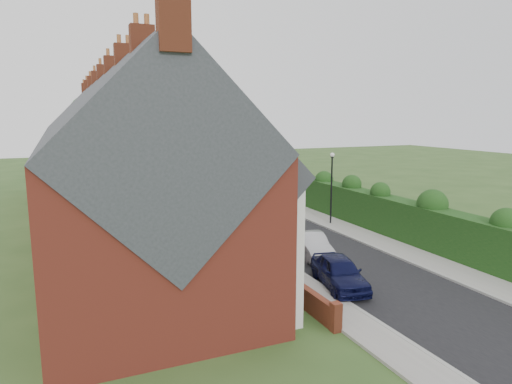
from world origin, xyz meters
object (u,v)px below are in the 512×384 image
at_px(lamppost, 332,179).
at_px(car_grey, 167,172).
at_px(car_red, 194,185).
at_px(horse, 245,192).
at_px(car_green, 206,199).
at_px(car_navy, 339,272).
at_px(car_silver_a, 312,245).
at_px(horse_cart, 237,184).
at_px(car_beige, 173,179).
at_px(car_silver_b, 270,226).
at_px(car_white, 222,209).
at_px(car_black, 164,170).

distance_m(lamppost, car_grey, 29.58).
xyz_separation_m(car_red, horse, (2.77, -7.11, 0.15)).
height_order(lamppost, car_green, lamppost).
relative_size(car_navy, car_red, 1.01).
height_order(lamppost, car_grey, lamppost).
height_order(car_silver_a, car_red, car_red).
relative_size(car_navy, horse_cart, 1.36).
bearing_deg(car_green, car_beige, 97.72).
distance_m(car_navy, car_silver_a, 4.60).
bearing_deg(car_silver_b, car_white, 98.28).
xyz_separation_m(lamppost, car_grey, (-5.28, 29.00, -2.51)).
xyz_separation_m(car_grey, horse, (3.04, -18.31, 0.05)).
distance_m(lamppost, horse_cart, 13.18).
height_order(car_silver_a, car_black, car_black).
xyz_separation_m(lamppost, car_black, (-5.20, 31.48, -2.63)).
relative_size(car_red, horse, 2.10).
bearing_deg(car_white, car_beige, 89.50).
xyz_separation_m(car_navy, car_beige, (0.26, 33.41, -0.03)).
bearing_deg(car_silver_a, car_silver_b, 107.12).
height_order(car_silver_a, horse, horse).
distance_m(car_red, horse, 7.63).
bearing_deg(car_green, car_grey, 96.45).
xyz_separation_m(car_silver_a, car_beige, (-0.92, 28.96, 0.03)).
bearing_deg(car_grey, horse, -89.88).
relative_size(car_silver_a, car_red, 0.95).
bearing_deg(car_black, horse, -83.06).
relative_size(car_silver_b, car_beige, 1.06).
xyz_separation_m(car_beige, car_grey, (0.65, 5.96, 0.09)).
height_order(car_silver_a, car_green, car_green).
bearing_deg(horse_cart, lamppost, -80.14).
relative_size(car_black, horse_cart, 1.26).
height_order(car_navy, horse_cart, horse_cart).
bearing_deg(car_silver_b, car_black, 89.29).
bearing_deg(car_grey, car_navy, -100.64).
relative_size(lamppost, car_silver_a, 1.30).
xyz_separation_m(car_silver_a, car_grey, (-0.28, 34.92, 0.13)).
distance_m(lamppost, car_green, 11.58).
bearing_deg(car_navy, car_grey, 101.21).
bearing_deg(lamppost, car_silver_a, -130.18).
height_order(lamppost, car_white, lamppost).
bearing_deg(car_beige, car_green, -101.58).
bearing_deg(car_beige, car_red, -89.63).
distance_m(car_red, car_black, 13.68).
bearing_deg(car_silver_a, car_green, 107.22).
distance_m(horse, horse_cart, 2.18).
xyz_separation_m(lamppost, car_green, (-6.40, 9.31, -2.56)).
bearing_deg(car_beige, car_grey, 74.24).
relative_size(horse, horse_cart, 0.64).
bearing_deg(lamppost, horse_cart, 99.86).
bearing_deg(car_black, car_grey, -92.98).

